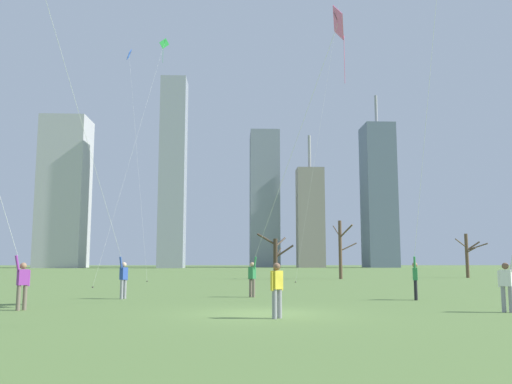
# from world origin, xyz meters

# --- Properties ---
(ground_plane) EXTENTS (400.00, 400.00, 0.00)m
(ground_plane) POSITION_xyz_m (0.00, 0.00, 0.00)
(ground_plane) COLOR #5B7A3D
(kite_flyer_foreground_right_purple) EXTENTS (0.46, 5.12, 14.21)m
(kite_flyer_foreground_right_purple) POSITION_xyz_m (6.92, 4.98, 3.34)
(kite_flyer_foreground_right_purple) COLOR black
(kite_flyer_foreground_right_purple) RESTS_ON ground
(kite_flyer_foreground_left_white) EXTENTS (2.78, 6.90, 12.59)m
(kite_flyer_foreground_left_white) POSITION_xyz_m (-6.40, 5.53, 3.58)
(kite_flyer_foreground_left_white) COLOR gray
(kite_flyer_foreground_left_white) RESTS_ON ground
(kite_flyer_midfield_left_pink) EXTENTS (3.30, 7.83, 10.89)m
(kite_flyer_midfield_left_pink) POSITION_xyz_m (0.46, 6.59, 2.74)
(kite_flyer_midfield_left_pink) COLOR #726656
(kite_flyer_midfield_left_pink) RESTS_ON ground
(bystander_far_off_by_trees) EXTENTS (0.40, 0.38, 1.62)m
(bystander_far_off_by_trees) POSITION_xyz_m (0.31, -1.40, 0.90)
(bystander_far_off_by_trees) COLOR gray
(bystander_far_off_by_trees) RESTS_ON ground
(distant_kite_drifting_right_blue) EXTENTS (3.20, 5.14, 21.56)m
(distant_kite_drifting_right_blue) POSITION_xyz_m (-10.73, 30.83, 19.56)
(distant_kite_drifting_right_blue) COLOR blue
(distant_kite_drifting_right_blue) RESTS_ON ground
(distant_kite_high_overhead_green) EXTENTS (3.84, 5.18, 18.64)m
(distant_kite_high_overhead_green) POSITION_xyz_m (-6.83, 21.33, 15.93)
(distant_kite_high_overhead_green) COLOR green
(distant_kite_high_overhead_green) RESTS_ON ground
(bare_tree_far_right_edge) EXTENTS (3.11, 1.55, 4.44)m
(bare_tree_far_right_edge) POSITION_xyz_m (22.70, 36.00, 2.39)
(bare_tree_far_right_edge) COLOR brown
(bare_tree_far_right_edge) RESTS_ON ground
(bare_tree_left_of_center) EXTENTS (2.10, 2.41, 5.49)m
(bare_tree_left_of_center) POSITION_xyz_m (9.13, 32.89, 2.92)
(bare_tree_left_of_center) COLOR brown
(bare_tree_left_of_center) RESTS_ON ground
(bare_tree_right_of_center) EXTENTS (3.46, 1.62, 4.29)m
(bare_tree_right_of_center) POSITION_xyz_m (2.93, 32.70, 2.21)
(bare_tree_right_of_center) COLOR #423326
(bare_tree_right_of_center) RESTS_ON ground
(skyline_tall_tower) EXTENTS (6.22, 7.37, 47.21)m
(skyline_tall_tower) POSITION_xyz_m (-16.23, 113.54, 23.60)
(skyline_tall_tower) COLOR #9EA3AD
(skyline_tall_tower) RESTS_ON ground
(skyline_short_annex) EXTENTS (7.81, 9.60, 46.79)m
(skyline_short_annex) POSITION_xyz_m (37.66, 122.66, 19.15)
(skyline_short_annex) COLOR slate
(skyline_short_annex) RESTS_ON ground
(skyline_squat_block) EXTENTS (11.27, 10.13, 38.29)m
(skyline_squat_block) POSITION_xyz_m (-44.29, 118.83, 19.14)
(skyline_squat_block) COLOR #B2B2B7
(skyline_squat_block) RESTS_ON ground
(skyline_mid_tower_left) EXTENTS (7.04, 5.54, 35.26)m
(skyline_mid_tower_left) POSITION_xyz_m (19.08, 122.06, 13.19)
(skyline_mid_tower_left) COLOR gray
(skyline_mid_tower_left) RESTS_ON ground
(skyline_slender_spire) EXTENTS (8.08, 11.70, 38.22)m
(skyline_slender_spire) POSITION_xyz_m (7.54, 132.82, 19.11)
(skyline_slender_spire) COLOR gray
(skyline_slender_spire) RESTS_ON ground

